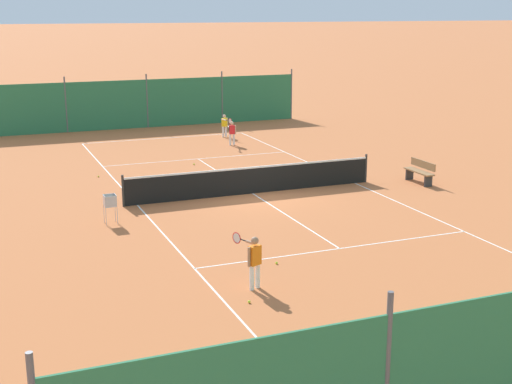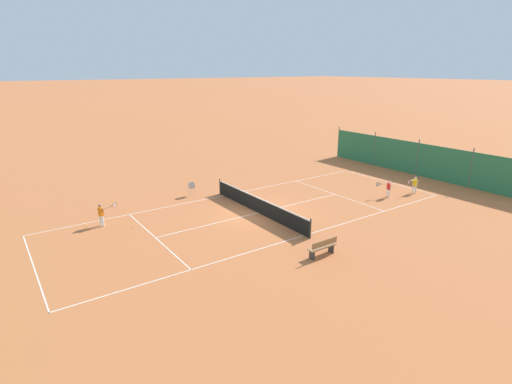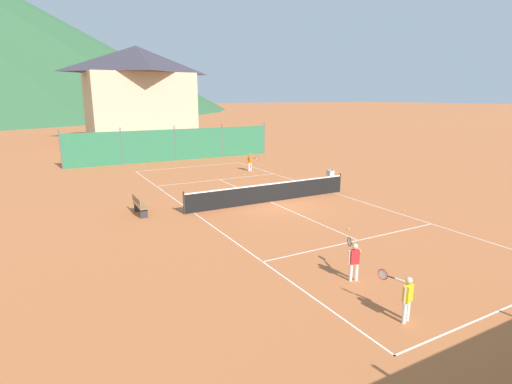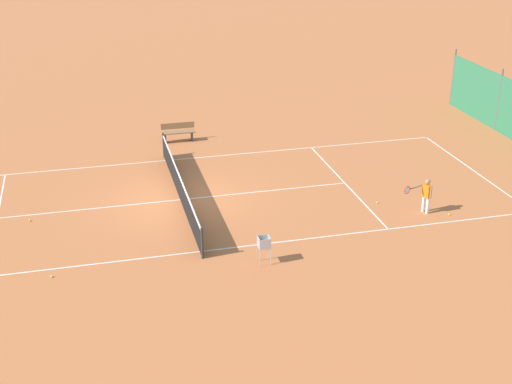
# 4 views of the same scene
# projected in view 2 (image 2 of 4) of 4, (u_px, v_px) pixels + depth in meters

# --- Properties ---
(ground_plane) EXTENTS (600.00, 600.00, 0.00)m
(ground_plane) POSITION_uv_depth(u_px,v_px,m) (258.00, 213.00, 23.75)
(ground_plane) COLOR #BC6638
(court_line_markings) EXTENTS (8.25, 23.85, 0.01)m
(court_line_markings) POSITION_uv_depth(u_px,v_px,m) (258.00, 213.00, 23.75)
(court_line_markings) COLOR white
(court_line_markings) RESTS_ON ground
(tennis_net) EXTENTS (9.18, 0.08, 1.06)m
(tennis_net) POSITION_uv_depth(u_px,v_px,m) (258.00, 205.00, 23.60)
(tennis_net) COLOR #2D2D2D
(tennis_net) RESTS_ON ground
(windscreen_fence_near) EXTENTS (17.28, 0.08, 2.90)m
(windscreen_fence_near) POSITION_uv_depth(u_px,v_px,m) (417.00, 159.00, 31.80)
(windscreen_fence_near) COLOR #2D754C
(windscreen_fence_near) RESTS_ON ground
(player_near_service) EXTENTS (0.38, 1.01, 1.15)m
(player_near_service) POSITION_uv_depth(u_px,v_px,m) (414.00, 184.00, 27.30)
(player_near_service) COLOR white
(player_near_service) RESTS_ON ground
(player_far_service) EXTENTS (0.40, 1.08, 1.27)m
(player_far_service) POSITION_uv_depth(u_px,v_px,m) (102.00, 213.00, 21.61)
(player_far_service) COLOR white
(player_far_service) RESTS_ON ground
(player_near_baseline) EXTENTS (0.62, 0.91, 1.14)m
(player_near_baseline) POSITION_uv_depth(u_px,v_px,m) (388.00, 188.00, 26.43)
(player_near_baseline) COLOR white
(player_near_baseline) RESTS_ON ground
(tennis_ball_far_corner) EXTENTS (0.07, 0.07, 0.07)m
(tennis_ball_far_corner) POSITION_uv_depth(u_px,v_px,m) (87.00, 226.00, 21.72)
(tennis_ball_far_corner) COLOR #CCE033
(tennis_ball_far_corner) RESTS_ON ground
(tennis_ball_by_net_left) EXTENTS (0.07, 0.07, 0.07)m
(tennis_ball_by_net_left) POSITION_uv_depth(u_px,v_px,m) (133.00, 226.00, 21.62)
(tennis_ball_by_net_left) COLOR #CCE033
(tennis_ball_by_net_left) RESTS_ON ground
(tennis_ball_alley_left) EXTENTS (0.07, 0.07, 0.07)m
(tennis_ball_alley_left) POSITION_uv_depth(u_px,v_px,m) (273.00, 183.00, 29.81)
(tennis_ball_alley_left) COLOR #CCE033
(tennis_ball_alley_left) RESTS_ON ground
(tennis_ball_service_box) EXTENTS (0.07, 0.07, 0.07)m
(tennis_ball_service_box) POSITION_uv_depth(u_px,v_px,m) (318.00, 195.00, 27.03)
(tennis_ball_service_box) COLOR #CCE033
(tennis_ball_service_box) RESTS_ON ground
(ball_hopper) EXTENTS (0.36, 0.36, 0.89)m
(ball_hopper) POSITION_uv_depth(u_px,v_px,m) (192.00, 186.00, 26.75)
(ball_hopper) COLOR #B7B7BC
(ball_hopper) RESTS_ON ground
(courtside_bench) EXTENTS (0.36, 1.50, 0.84)m
(courtside_bench) POSITION_uv_depth(u_px,v_px,m) (323.00, 247.00, 18.16)
(courtside_bench) COLOR olive
(courtside_bench) RESTS_ON ground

